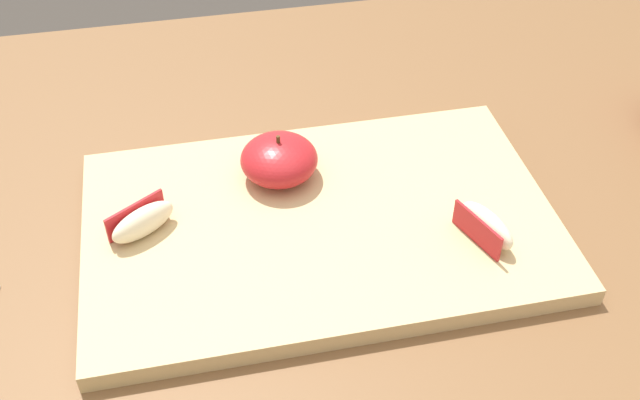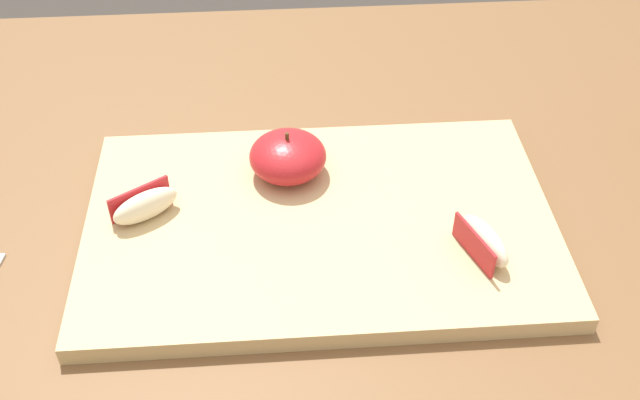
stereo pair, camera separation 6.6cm
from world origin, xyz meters
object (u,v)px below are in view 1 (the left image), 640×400
(cutting_board, at_px, (320,224))
(apple_wedge_back, at_px, (486,226))
(apple_wedge_front, at_px, (142,221))
(apple_half_skin_up, at_px, (279,159))

(cutting_board, distance_m, apple_wedge_back, 0.15)
(apple_wedge_front, distance_m, apple_wedge_back, 0.30)
(cutting_board, relative_size, apple_wedge_back, 6.45)
(apple_wedge_front, bearing_deg, apple_half_skin_up, 22.07)
(apple_wedge_back, bearing_deg, apple_wedge_front, 167.14)
(apple_half_skin_up, height_order, apple_wedge_back, apple_half_skin_up)
(cutting_board, bearing_deg, apple_half_skin_up, 112.02)
(apple_half_skin_up, bearing_deg, cutting_board, -67.98)
(apple_half_skin_up, relative_size, apple_wedge_front, 1.16)
(apple_half_skin_up, xyz_separation_m, apple_wedge_front, (-0.13, -0.05, -0.01))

